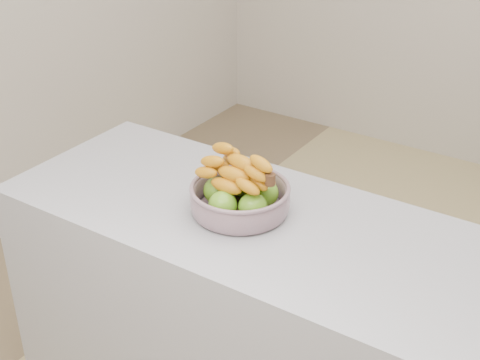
{
  "coord_description": "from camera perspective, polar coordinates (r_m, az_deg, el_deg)",
  "views": [
    {
      "loc": [
        0.57,
        -1.85,
        1.87
      ],
      "look_at": [
        -0.31,
        -0.51,
        1.0
      ],
      "focal_mm": 50.0,
      "sensor_mm": 36.0,
      "label": 1
    }
  ],
  "objects": [
    {
      "name": "fruit_bowl",
      "position": [
        1.84,
        -0.01,
        -1.24
      ],
      "size": [
        0.28,
        0.28,
        0.18
      ],
      "rotation": [
        0.0,
        0.0,
        -0.15
      ],
      "color": "#8E9BAB",
      "rests_on": "counter"
    }
  ]
}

